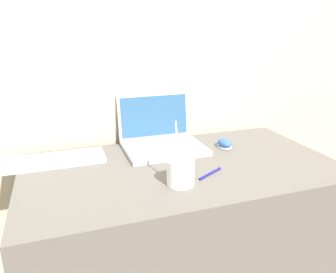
% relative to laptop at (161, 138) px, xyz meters
% --- Properties ---
extents(wall_back, '(7.00, 0.04, 2.50)m').
position_rel_laptop_xyz_m(wall_back, '(0.02, 0.15, 0.50)').
color(wall_back, '#BCB299').
rests_on(wall_back, ground_plane).
extents(desk, '(1.24, 0.67, 0.71)m').
position_rel_laptop_xyz_m(desk, '(0.02, -0.23, -0.40)').
color(desk, '#5B5651').
rests_on(desk, ground_plane).
extents(laptop, '(0.35, 0.31, 0.23)m').
position_rel_laptop_xyz_m(laptop, '(0.00, 0.00, 0.00)').
color(laptop, '#ADADB2').
rests_on(laptop, desk).
extents(drink_cup, '(0.10, 0.10, 0.23)m').
position_rel_laptop_xyz_m(drink_cup, '(-0.05, -0.38, 0.00)').
color(drink_cup, white).
rests_on(drink_cup, desk).
extents(computer_mouse, '(0.06, 0.09, 0.04)m').
position_rel_laptop_xyz_m(computer_mouse, '(0.27, -0.10, -0.03)').
color(computer_mouse, white).
rests_on(computer_mouse, desk).
extents(external_keyboard, '(0.40, 0.14, 0.02)m').
position_rel_laptop_xyz_m(external_keyboard, '(-0.46, -0.03, -0.04)').
color(external_keyboard, silver).
rests_on(external_keyboard, desk).
extents(pen, '(0.12, 0.07, 0.01)m').
position_rel_laptop_xyz_m(pen, '(0.08, -0.34, -0.04)').
color(pen, '#191999').
rests_on(pen, desk).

